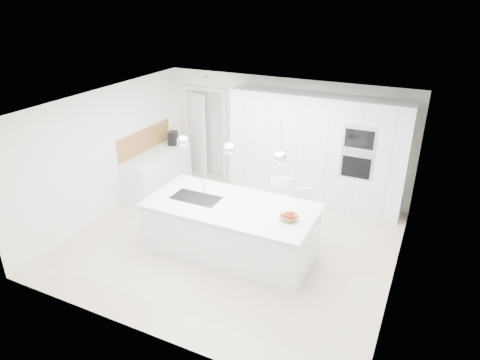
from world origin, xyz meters
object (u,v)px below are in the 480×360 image
at_px(bar_stool_right, 300,216).
at_px(espresso_machine, 173,138).
at_px(island_base, 230,230).
at_px(bar_stool_left, 277,210).
at_px(fruit_bowl, 289,218).

bearing_deg(bar_stool_right, espresso_machine, 144.91).
bearing_deg(espresso_machine, island_base, -59.64).
bearing_deg(bar_stool_left, bar_stool_right, -2.57).
bearing_deg(espresso_machine, bar_stool_left, -43.18).
xyz_separation_m(fruit_bowl, espresso_machine, (-3.57, 2.15, 0.11)).
height_order(espresso_machine, bar_stool_right, espresso_machine).
height_order(island_base, fruit_bowl, fruit_bowl).
relative_size(bar_stool_left, bar_stool_right, 1.15).
height_order(fruit_bowl, bar_stool_left, bar_stool_left).
xyz_separation_m(espresso_machine, bar_stool_right, (3.48, -1.25, -0.56)).
distance_m(fruit_bowl, bar_stool_left, 1.02).
bearing_deg(bar_stool_right, bar_stool_left, 176.92).
bearing_deg(bar_stool_right, island_base, -152.68).
xyz_separation_m(island_base, bar_stool_right, (0.95, 0.87, 0.06)).
relative_size(island_base, espresso_machine, 9.46).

